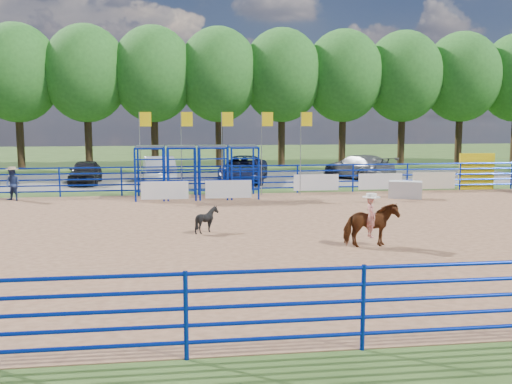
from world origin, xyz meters
TOP-DOWN VIEW (x-y plane):
  - ground at (0.00, 0.00)m, footprint 120.00×120.00m
  - arena_dirt at (0.00, 0.00)m, footprint 30.00×20.00m
  - gravel_strip at (0.00, 17.00)m, footprint 40.00×10.00m
  - announcer_table at (7.82, 7.33)m, footprint 1.73×1.29m
  - horse_and_rider at (2.68, -2.56)m, footprint 1.65×0.81m
  - calf at (-2.18, 0.28)m, footprint 0.86×0.78m
  - spectator_cowboy at (-10.94, 9.02)m, footprint 0.91×0.83m
  - car_a at (-8.66, 15.66)m, footprint 1.78×4.18m
  - car_b at (-4.36, 15.55)m, footprint 2.26×5.08m
  - car_c at (0.78, 15.47)m, footprint 3.78×6.14m
  - car_d at (8.28, 16.26)m, footprint 4.12×5.76m
  - perimeter_fence at (0.00, 0.00)m, footprint 30.10×20.10m
  - chute_assembly at (-1.90, 8.84)m, footprint 19.32×2.41m
  - treeline at (0.00, 26.00)m, footprint 56.40×6.40m

SIDE VIEW (x-z plane):
  - ground at x=0.00m, z-range 0.00..0.00m
  - gravel_strip at x=0.00m, z-range 0.00..0.01m
  - arena_dirt at x=0.00m, z-range 0.00..0.02m
  - announcer_table at x=7.82m, z-range 0.02..0.86m
  - calf at x=-2.18m, z-range 0.02..0.92m
  - car_a at x=-8.66m, z-range 0.01..1.42m
  - perimeter_fence at x=0.00m, z-range 0.00..1.50m
  - car_d at x=8.28m, z-range 0.01..1.56m
  - car_c at x=0.78m, z-range 0.01..1.60m
  - horse_and_rider at x=2.68m, z-range -0.32..1.95m
  - car_b at x=-4.36m, z-range 0.01..1.63m
  - spectator_cowboy at x=-10.94m, z-range 0.03..1.61m
  - chute_assembly at x=-1.90m, z-range -0.84..3.36m
  - treeline at x=0.00m, z-range 1.91..13.15m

